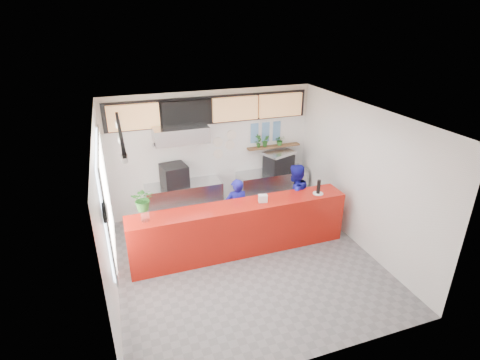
{
  "coord_description": "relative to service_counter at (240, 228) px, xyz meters",
  "views": [
    {
      "loc": [
        -2.18,
        -5.85,
        4.59
      ],
      "look_at": [
        0.1,
        0.7,
        1.5
      ],
      "focal_mm": 28.0,
      "sensor_mm": 36.0,
      "label": 1
    }
  ],
  "objects": [
    {
      "name": "window_pane",
      "position": [
        -2.47,
        -0.1,
        1.15
      ],
      "size": [
        0.04,
        2.2,
        1.9
      ],
      "primitive_type": "cube",
      "color": "silver",
      "rests_on": "wall_left"
    },
    {
      "name": "menu_board_mid_right",
      "position": [
        0.57,
        1.98,
        2.0
      ],
      "size": [
        1.1,
        0.1,
        0.55
      ],
      "primitive_type": "cube",
      "color": "tan",
      "rests_on": "wall_back"
    },
    {
      "name": "photo_frame_d",
      "position": [
        1.1,
        2.08,
        1.2
      ],
      "size": [
        0.2,
        0.02,
        0.25
      ],
      "primitive_type": "cube",
      "color": "#598CBF",
      "rests_on": "wall_back"
    },
    {
      "name": "white_plate",
      "position": [
        1.72,
        -0.08,
        0.56
      ],
      "size": [
        0.24,
        0.24,
        0.02
      ],
      "primitive_type": "cylinder",
      "rotation": [
        0.0,
        0.0,
        -0.12
      ],
      "color": "white",
      "rests_on": "service_counter"
    },
    {
      "name": "wall_clock_rim",
      "position": [
        -2.46,
        -1.3,
        1.5
      ],
      "size": [
        0.05,
        0.3,
        0.3
      ],
      "primitive_type": "cylinder",
      "rotation": [
        0.0,
        1.57,
        0.0
      ],
      "color": "black",
      "rests_on": "wall_left"
    },
    {
      "name": "dec_plate_d",
      "position": [
        0.5,
        2.07,
        1.35
      ],
      "size": [
        0.24,
        0.03,
        0.24
      ],
      "primitive_type": "cylinder",
      "rotation": [
        1.57,
        0.0,
        0.0
      ],
      "color": "silver",
      "rests_on": "wall_back"
    },
    {
      "name": "menu_board_far_right",
      "position": [
        1.73,
        1.98,
        2.0
      ],
      "size": [
        1.1,
        0.1,
        0.55
      ],
      "primitive_type": "cube",
      "color": "tan",
      "rests_on": "wall_back"
    },
    {
      "name": "soffit",
      "position": [
        0.0,
        2.06,
        2.0
      ],
      "size": [
        4.8,
        0.04,
        0.65
      ],
      "primitive_type": "cube",
      "color": "black",
      "rests_on": "wall_back"
    },
    {
      "name": "right_bench",
      "position": [
        1.5,
        1.8,
        -0.1
      ],
      "size": [
        1.8,
        0.6,
        0.9
      ],
      "primitive_type": "cube",
      "color": "#B2B5BA",
      "rests_on": "ground"
    },
    {
      "name": "photo_frame_e",
      "position": [
        1.4,
        2.08,
        1.2
      ],
      "size": [
        0.2,
        0.02,
        0.25
      ],
      "primitive_type": "cube",
      "color": "#598CBF",
      "rests_on": "wall_back"
    },
    {
      "name": "cream_band",
      "position": [
        0.0,
        2.09,
        2.05
      ],
      "size": [
        5.0,
        0.02,
        0.8
      ],
      "primitive_type": "cube",
      "color": "beige",
      "rests_on": "wall_back"
    },
    {
      "name": "wall_clock_face",
      "position": [
        -2.43,
        -1.3,
        1.5
      ],
      "size": [
        0.02,
        0.26,
        0.26
      ],
      "primitive_type": "cylinder",
      "rotation": [
        0.0,
        1.57,
        0.0
      ],
      "color": "white",
      "rests_on": "wall_left"
    },
    {
      "name": "pepper_mill",
      "position": [
        1.72,
        -0.08,
        0.72
      ],
      "size": [
        0.09,
        0.09,
        0.3
      ],
      "primitive_type": "cylinder",
      "rotation": [
        0.0,
        0.0,
        -0.25
      ],
      "color": "black",
      "rests_on": "white_plate"
    },
    {
      "name": "ceiling",
      "position": [
        0.0,
        -0.4,
        2.45
      ],
      "size": [
        5.0,
        5.0,
        0.0
      ],
      "primitive_type": "plane",
      "rotation": [
        3.14,
        0.0,
        0.0
      ],
      "color": "silver"
    },
    {
      "name": "wall_left",
      "position": [
        -2.5,
        -0.4,
        0.95
      ],
      "size": [
        0.0,
        5.0,
        5.0
      ],
      "primitive_type": "plane",
      "rotation": [
        1.57,
        0.0,
        1.57
      ],
      "color": "white",
      "rests_on": "ground"
    },
    {
      "name": "menu_board_far_left",
      "position": [
        -1.75,
        1.98,
        2.0
      ],
      "size": [
        1.1,
        0.1,
        0.55
      ],
      "primitive_type": "cube",
      "color": "tan",
      "rests_on": "wall_back"
    },
    {
      "name": "wall_back",
      "position": [
        0.0,
        2.1,
        0.95
      ],
      "size": [
        5.0,
        0.0,
        5.0
      ],
      "primitive_type": "plane",
      "rotation": [
        1.57,
        0.0,
        0.0
      ],
      "color": "white",
      "rests_on": "ground"
    },
    {
      "name": "photo_frame_f",
      "position": [
        1.7,
        2.08,
        1.2
      ],
      "size": [
        0.2,
        0.02,
        0.25
      ],
      "primitive_type": "cube",
      "color": "#598CBF",
      "rests_on": "wall_back"
    },
    {
      "name": "dec_plate_c",
      "position": [
        0.15,
        2.07,
        0.9
      ],
      "size": [
        0.24,
        0.03,
        0.24
      ],
      "primitive_type": "cylinder",
      "rotation": [
        1.57,
        0.0,
        0.0
      ],
      "color": "silver",
      "rests_on": "wall_back"
    },
    {
      "name": "basil_vase",
      "position": [
        -1.85,
        -0.01,
        0.99
      ],
      "size": [
        0.46,
        0.41,
        0.45
      ],
      "primitive_type": "imported",
      "rotation": [
        0.0,
        0.0,
        -0.17
      ],
      "color": "#286824",
      "rests_on": "glass_vase"
    },
    {
      "name": "photo_frame_b",
      "position": [
        1.4,
        2.08,
        1.45
      ],
      "size": [
        0.2,
        0.02,
        0.25
      ],
      "primitive_type": "cube",
      "color": "#598CBF",
      "rests_on": "wall_back"
    },
    {
      "name": "service_counter",
      "position": [
        0.0,
        0.0,
        0.0
      ],
      "size": [
        4.5,
        0.6,
        1.1
      ],
      "primitive_type": "cube",
      "color": "#B2170C",
      "rests_on": "ground"
    },
    {
      "name": "photo_frame_a",
      "position": [
        1.1,
        2.08,
        1.45
      ],
      "size": [
        0.2,
        0.02,
        0.25
      ],
      "primitive_type": "cube",
      "color": "#598CBF",
      "rests_on": "wall_back"
    },
    {
      "name": "dec_plate_a",
      "position": [
        0.15,
        2.07,
        1.2
      ],
      "size": [
        0.24,
        0.03,
        0.24
      ],
      "primitive_type": "cylinder",
      "rotation": [
        1.57,
        0.0,
        0.0
      ],
      "color": "silver",
      "rests_on": "wall_back"
    },
    {
      "name": "track_rail",
      "position": [
        -2.1,
        -0.4,
        2.39
      ],
      "size": [
        0.05,
        2.4,
        0.04
      ],
      "primitive_type": "cube",
      "color": "black",
      "rests_on": "ceiling"
    },
    {
      "name": "espresso_tray",
      "position": [
        1.66,
        1.8,
        0.83
      ],
      "size": [
        0.86,
        0.73,
        0.07
      ],
      "primitive_type": "cube",
      "rotation": [
        0.0,
        0.0,
        0.36
      ],
      "color": "#B6B8BE",
      "rests_on": "espresso_machine"
    },
    {
      "name": "staff_center",
      "position": [
        0.11,
        0.55,
        0.15
      ],
      "size": [
        0.53,
        0.36,
        1.41
      ],
      "primitive_type": "imported",
      "rotation": [
        0.0,
        0.0,
        3.09
      ],
      "color": "#15148F",
      "rests_on": "ground"
    },
    {
      "name": "hood_lip",
      "position": [
        -0.8,
        1.75,
        1.4
      ],
      "size": [
        1.2,
        0.69,
        0.31
      ],
      "primitive_type": "cube",
      "rotation": [
        -0.35,
        0.0,
        0.0
      ],
      "color": "#B2B5BA",
      "rests_on": "ceiling"
    },
    {
      "name": "napkin_holder",
      "position": [
        0.47,
        -0.03,
        0.63
      ],
      "size": [
        0.2,
        0.14,
        0.15
      ],
      "primitive_type": "cube",
      "rotation": [
        0.0,
        0.0,
        -0.21
      ],
      "color": "white",
      "rests_on": "service_counter"
    },
    {
      "name": "herb_b",
      "position": [
        1.37,
        2.0,
        1.12
      ],
      "size": [
        0.19,
        0.17,
        0.31
      ],
      "primitive_type": "imported",
      "rotation": [
        0.0,
        0.0,
        -0.19
      ],
      "color": "#286824",
      "rests_on": "herb_shelf"
    },
    {
      "name": "menu_board_mid_left",
      "position": [
        -0.59,
        1.98,
        2.0
      ],
      "size": [
        1.1,
        0.1,
        0.55
      ],
      "primitive_type": "cube",
      "color": "black",
      "rests_on": "wall_back"
    },
    {
      "name": "herb_a",
      "position": [
        1.18,
        2.0,
        1.14
      ],
      "size": [
        0.22,
        0.19,
        0.34
      ],
      "primitive_type": "imported",
      "rotation": [
        0.0,
        0.0,
        0.43
      ],
      "color": "#286824",
      "rests_on": "herb_shelf"
    },
    {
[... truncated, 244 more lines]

